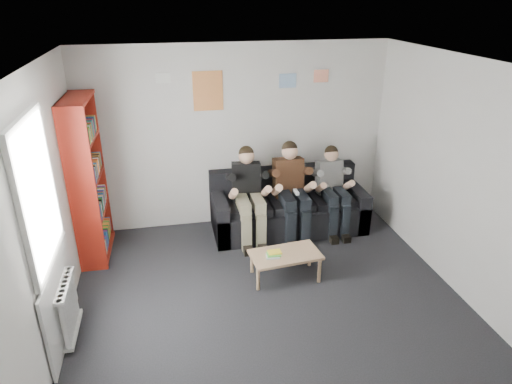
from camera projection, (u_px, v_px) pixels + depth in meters
room_shell at (279, 210)px, 4.49m from camera, size 5.00×5.00×5.00m
sofa at (287, 209)px, 6.89m from camera, size 2.26×0.92×0.87m
bookshelf at (89, 180)px, 5.92m from camera, size 0.32×0.97×2.16m
coffee_table at (285, 256)px, 5.67m from camera, size 0.86×0.47×0.34m
game_cases at (274, 254)px, 5.60m from camera, size 0.20×0.17×0.04m
person_left at (249, 196)px, 6.44m from camera, size 0.41×0.88×1.35m
person_middle at (292, 191)px, 6.56m from camera, size 0.42×0.91×1.38m
person_right at (333, 190)px, 6.69m from camera, size 0.37×0.80×1.28m
radiator at (69, 308)px, 4.67m from camera, size 0.10×0.64×0.60m
window at (49, 252)px, 4.39m from camera, size 0.05×1.30×2.36m
poster_large at (208, 91)px, 6.36m from camera, size 0.42×0.01×0.55m
poster_blue at (288, 81)px, 6.53m from camera, size 0.25×0.01×0.20m
poster_pink at (321, 76)px, 6.61m from camera, size 0.22×0.01×0.18m
poster_sign at (163, 78)px, 6.17m from camera, size 0.20×0.01×0.14m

